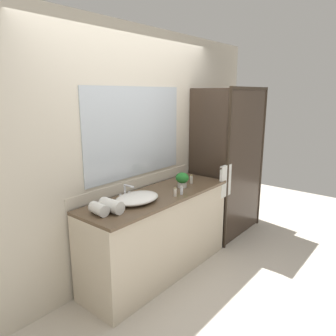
% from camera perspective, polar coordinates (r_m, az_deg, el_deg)
% --- Properties ---
extents(ground_plane, '(8.00, 8.00, 0.00)m').
position_cam_1_polar(ground_plane, '(3.67, -1.57, -18.19)').
color(ground_plane, beige).
extents(wall_back_with_mirror, '(4.40, 0.06, 2.60)m').
position_cam_1_polar(wall_back_with_mirror, '(3.42, -6.07, 2.92)').
color(wall_back_with_mirror, beige).
rests_on(wall_back_with_mirror, ground_plane).
extents(vanity_cabinet, '(1.80, 0.58, 0.90)m').
position_cam_1_polar(vanity_cabinet, '(3.46, -1.74, -11.77)').
color(vanity_cabinet, beige).
rests_on(vanity_cabinet, ground_plane).
extents(shower_enclosure, '(1.20, 0.59, 2.00)m').
position_cam_1_polar(shower_enclosure, '(4.18, 11.84, 0.64)').
color(shower_enclosure, '#2D2319').
rests_on(shower_enclosure, ground_plane).
extents(sink_basin, '(0.47, 0.34, 0.08)m').
position_cam_1_polar(sink_basin, '(3.05, -5.54, -5.44)').
color(sink_basin, white).
rests_on(sink_basin, vanity_cabinet).
extents(faucet, '(0.17, 0.14, 0.15)m').
position_cam_1_polar(faucet, '(3.16, -7.67, -4.62)').
color(faucet, silver).
rests_on(faucet, vanity_cabinet).
extents(potted_plant, '(0.15, 0.15, 0.17)m').
position_cam_1_polar(potted_plant, '(3.50, 2.58, -2.01)').
color(potted_plant, beige).
rests_on(potted_plant, vanity_cabinet).
extents(amenity_bottle_body_wash, '(0.03, 0.03, 0.09)m').
position_cam_1_polar(amenity_bottle_body_wash, '(3.26, 2.47, -4.10)').
color(amenity_bottle_body_wash, silver).
rests_on(amenity_bottle_body_wash, vanity_cabinet).
extents(amenity_bottle_shampoo, '(0.03, 0.03, 0.10)m').
position_cam_1_polar(amenity_bottle_shampoo, '(3.20, 1.30, -4.36)').
color(amenity_bottle_shampoo, silver).
rests_on(amenity_bottle_shampoo, vanity_cabinet).
extents(amenity_bottle_conditioner, '(0.03, 0.03, 0.10)m').
position_cam_1_polar(amenity_bottle_conditioner, '(3.66, 4.23, -2.04)').
color(amenity_bottle_conditioner, silver).
rests_on(amenity_bottle_conditioner, vanity_cabinet).
extents(rolled_towel_near_edge, '(0.12, 0.19, 0.10)m').
position_cam_1_polar(rolled_towel_near_edge, '(2.79, -12.41, -7.26)').
color(rolled_towel_near_edge, white).
rests_on(rolled_towel_near_edge, vanity_cabinet).
extents(rolled_towel_middle, '(0.12, 0.23, 0.12)m').
position_cam_1_polar(rolled_towel_middle, '(2.83, -10.19, -6.73)').
color(rolled_towel_middle, white).
rests_on(rolled_towel_middle, vanity_cabinet).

